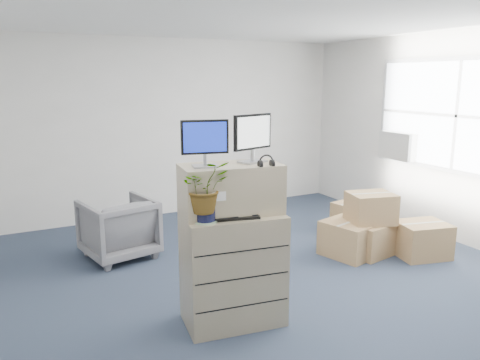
% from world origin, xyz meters
% --- Properties ---
extents(ground, '(7.00, 7.00, 0.00)m').
position_xyz_m(ground, '(0.00, 0.00, 0.00)').
color(ground, '#242D41').
rests_on(ground, ground).
extents(wall_back, '(6.00, 0.02, 2.80)m').
position_xyz_m(wall_back, '(0.00, 3.51, 1.40)').
color(wall_back, silver).
rests_on(wall_back, ground).
extents(window, '(0.07, 2.72, 1.52)m').
position_xyz_m(window, '(2.96, 0.50, 1.70)').
color(window, '#9B9B9E').
rests_on(window, wall_right).
extents(ac_unit, '(0.24, 0.60, 0.40)m').
position_xyz_m(ac_unit, '(2.87, 1.40, 1.20)').
color(ac_unit, silver).
rests_on(ac_unit, wall_right).
extents(filing_cabinet_lower, '(0.93, 0.64, 1.02)m').
position_xyz_m(filing_cabinet_lower, '(-0.65, -0.15, 0.51)').
color(filing_cabinet_lower, tan).
rests_on(filing_cabinet_lower, ground).
extents(filing_cabinet_upper, '(0.92, 0.55, 0.44)m').
position_xyz_m(filing_cabinet_upper, '(-0.65, -0.10, 1.23)').
color(filing_cabinet_upper, tan).
rests_on(filing_cabinet_upper, filing_cabinet_lower).
extents(monitor_left, '(0.40, 0.19, 0.40)m').
position_xyz_m(monitor_left, '(-0.89, -0.10, 1.67)').
color(monitor_left, '#99999E').
rests_on(monitor_left, filing_cabinet_upper).
extents(monitor_right, '(0.42, 0.22, 0.43)m').
position_xyz_m(monitor_right, '(-0.43, -0.09, 1.69)').
color(monitor_right, '#99999E').
rests_on(monitor_right, filing_cabinet_upper).
extents(headphones, '(0.13, 0.03, 0.13)m').
position_xyz_m(headphones, '(-0.41, -0.31, 1.49)').
color(headphones, black).
rests_on(headphones, filing_cabinet_upper).
extents(keyboard, '(0.46, 0.28, 0.02)m').
position_xyz_m(keyboard, '(-0.69, -0.25, 1.03)').
color(keyboard, black).
rests_on(keyboard, filing_cabinet_lower).
extents(mouse, '(0.11, 0.08, 0.03)m').
position_xyz_m(mouse, '(-0.36, -0.32, 1.03)').
color(mouse, silver).
rests_on(mouse, filing_cabinet_lower).
extents(water_bottle, '(0.07, 0.07, 0.24)m').
position_xyz_m(water_bottle, '(-0.61, -0.13, 1.14)').
color(water_bottle, gray).
rests_on(water_bottle, filing_cabinet_lower).
extents(phone_dock, '(0.06, 0.05, 0.13)m').
position_xyz_m(phone_dock, '(-0.66, -0.09, 1.06)').
color(phone_dock, silver).
rests_on(phone_dock, filing_cabinet_lower).
extents(external_drive, '(0.22, 0.19, 0.06)m').
position_xyz_m(external_drive, '(-0.28, -0.08, 1.04)').
color(external_drive, black).
rests_on(external_drive, filing_cabinet_lower).
extents(tissue_box, '(0.26, 0.16, 0.09)m').
position_xyz_m(tissue_box, '(-0.33, -0.06, 1.12)').
color(tissue_box, '#3A94C7').
rests_on(tissue_box, external_drive).
extents(potted_plant, '(0.39, 0.44, 0.42)m').
position_xyz_m(potted_plant, '(-0.95, -0.24, 1.26)').
color(potted_plant, '#A3C39D').
rests_on(potted_plant, filing_cabinet_lower).
extents(office_chair, '(0.93, 0.89, 0.82)m').
position_xyz_m(office_chair, '(-1.21, 1.91, 0.41)').
color(office_chair, '#5E5E63').
rests_on(office_chair, ground).
extents(cardboard_boxes, '(1.46, 1.73, 0.79)m').
position_xyz_m(cardboard_boxes, '(1.75, 0.66, 0.27)').
color(cardboard_boxes, '#9D7C4C').
rests_on(cardboard_boxes, ground).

